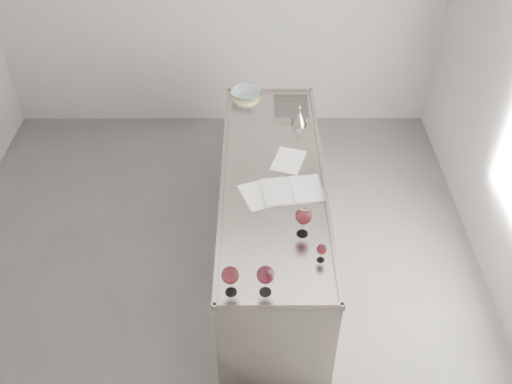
{
  "coord_description": "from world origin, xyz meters",
  "views": [
    {
      "loc": [
        0.37,
        -2.94,
        3.58
      ],
      "look_at": [
        0.37,
        0.03,
        1.02
      ],
      "focal_mm": 40.0,
      "sensor_mm": 36.0,
      "label": 1
    }
  ],
  "objects_px": {
    "wine_glass_middle": "(266,276)",
    "wine_funnel": "(299,118)",
    "notebook": "(293,190)",
    "ceramic_bowl": "(246,94)",
    "counter": "(272,222)",
    "wine_glass_left": "(230,276)",
    "wine_glass_small": "(321,250)",
    "wine_glass_right": "(303,217)"
  },
  "relations": [
    {
      "from": "wine_glass_left",
      "to": "wine_glass_right",
      "type": "height_order",
      "value": "wine_glass_right"
    },
    {
      "from": "counter",
      "to": "wine_glass_small",
      "type": "relative_size",
      "value": 18.72
    },
    {
      "from": "counter",
      "to": "wine_glass_middle",
      "type": "relative_size",
      "value": 11.65
    },
    {
      "from": "wine_glass_left",
      "to": "wine_funnel",
      "type": "bearing_deg",
      "value": 74.06
    },
    {
      "from": "wine_glass_middle",
      "to": "wine_glass_right",
      "type": "xyz_separation_m",
      "value": [
        0.25,
        0.49,
        0.01
      ]
    },
    {
      "from": "wine_glass_middle",
      "to": "wine_glass_right",
      "type": "height_order",
      "value": "wine_glass_right"
    },
    {
      "from": "ceramic_bowl",
      "to": "counter",
      "type": "bearing_deg",
      "value": -78.78
    },
    {
      "from": "counter",
      "to": "wine_glass_small",
      "type": "distance_m",
      "value": 1.04
    },
    {
      "from": "counter",
      "to": "wine_glass_right",
      "type": "distance_m",
      "value": 0.88
    },
    {
      "from": "wine_glass_middle",
      "to": "notebook",
      "type": "bearing_deg",
      "value": 77.23
    },
    {
      "from": "counter",
      "to": "wine_glass_left",
      "type": "xyz_separation_m",
      "value": [
        -0.28,
        -1.08,
        0.61
      ]
    },
    {
      "from": "wine_glass_small",
      "to": "ceramic_bowl",
      "type": "height_order",
      "value": "wine_glass_small"
    },
    {
      "from": "wine_glass_small",
      "to": "notebook",
      "type": "relative_size",
      "value": 0.28
    },
    {
      "from": "wine_funnel",
      "to": "ceramic_bowl",
      "type": "bearing_deg",
      "value": 137.54
    },
    {
      "from": "notebook",
      "to": "wine_funnel",
      "type": "xyz_separation_m",
      "value": [
        0.09,
        0.84,
        0.05
      ]
    },
    {
      "from": "counter",
      "to": "wine_funnel",
      "type": "relative_size",
      "value": 12.33
    },
    {
      "from": "counter",
      "to": "wine_glass_right",
      "type": "relative_size",
      "value": 11.25
    },
    {
      "from": "wine_funnel",
      "to": "wine_glass_right",
      "type": "bearing_deg",
      "value": -92.29
    },
    {
      "from": "wine_glass_right",
      "to": "wine_glass_small",
      "type": "distance_m",
      "value": 0.26
    },
    {
      "from": "wine_glass_right",
      "to": "wine_glass_small",
      "type": "height_order",
      "value": "wine_glass_right"
    },
    {
      "from": "counter",
      "to": "wine_glass_right",
      "type": "bearing_deg",
      "value": -73.57
    },
    {
      "from": "ceramic_bowl",
      "to": "wine_glass_small",
      "type": "bearing_deg",
      "value": -75.61
    },
    {
      "from": "wine_glass_left",
      "to": "counter",
      "type": "bearing_deg",
      "value": 75.72
    },
    {
      "from": "wine_glass_middle",
      "to": "wine_funnel",
      "type": "bearing_deg",
      "value": 80.33
    },
    {
      "from": "notebook",
      "to": "wine_glass_middle",
      "type": "bearing_deg",
      "value": -110.63
    },
    {
      "from": "wine_glass_small",
      "to": "counter",
      "type": "bearing_deg",
      "value": 108.39
    },
    {
      "from": "ceramic_bowl",
      "to": "wine_glass_left",
      "type": "bearing_deg",
      "value": -91.62
    },
    {
      "from": "wine_glass_small",
      "to": "notebook",
      "type": "xyz_separation_m",
      "value": [
        -0.14,
        0.66,
        -0.09
      ]
    },
    {
      "from": "counter",
      "to": "wine_glass_middle",
      "type": "bearing_deg",
      "value": -93.86
    },
    {
      "from": "wine_glass_middle",
      "to": "notebook",
      "type": "xyz_separation_m",
      "value": [
        0.21,
        0.92,
        -0.14
      ]
    },
    {
      "from": "wine_glass_left",
      "to": "wine_glass_small",
      "type": "relative_size",
      "value": 1.57
    },
    {
      "from": "notebook",
      "to": "ceramic_bowl",
      "type": "bearing_deg",
      "value": 97.87
    },
    {
      "from": "counter",
      "to": "wine_funnel",
      "type": "bearing_deg",
      "value": 71.47
    },
    {
      "from": "wine_glass_middle",
      "to": "ceramic_bowl",
      "type": "bearing_deg",
      "value": 93.74
    },
    {
      "from": "wine_glass_middle",
      "to": "wine_funnel",
      "type": "xyz_separation_m",
      "value": [
        0.3,
        1.76,
        -0.09
      ]
    },
    {
      "from": "wine_funnel",
      "to": "wine_glass_small",
      "type": "bearing_deg",
      "value": -88.16
    },
    {
      "from": "wine_glass_right",
      "to": "notebook",
      "type": "bearing_deg",
      "value": 95.3
    },
    {
      "from": "wine_glass_small",
      "to": "wine_funnel",
      "type": "xyz_separation_m",
      "value": [
        -0.05,
        1.5,
        -0.03
      ]
    },
    {
      "from": "wine_glass_left",
      "to": "ceramic_bowl",
      "type": "bearing_deg",
      "value": 88.38
    },
    {
      "from": "counter",
      "to": "wine_glass_left",
      "type": "height_order",
      "value": "wine_glass_left"
    },
    {
      "from": "wine_glass_small",
      "to": "wine_funnel",
      "type": "height_order",
      "value": "wine_funnel"
    },
    {
      "from": "notebook",
      "to": "wine_glass_left",
      "type": "bearing_deg",
      "value": -121.93
    }
  ]
}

